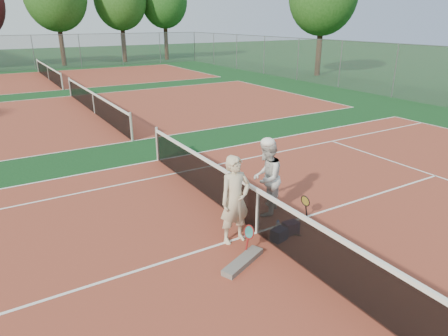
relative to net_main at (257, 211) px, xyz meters
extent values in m
plane|color=#0F3716|center=(0.00, 0.00, -0.51)|extent=(130.00, 130.00, 0.00)
cube|color=brown|center=(0.00, 0.00, -0.51)|extent=(23.77, 10.97, 0.01)
cube|color=brown|center=(0.00, 13.50, -0.51)|extent=(23.77, 10.97, 0.01)
cube|color=brown|center=(0.00, 27.00, -0.51)|extent=(23.77, 10.97, 0.01)
imported|color=beige|center=(-0.57, -0.02, 0.41)|extent=(0.67, 0.44, 1.84)
imported|color=silver|center=(0.72, 0.67, 0.38)|extent=(1.10, 1.07, 1.78)
cube|color=black|center=(0.22, -0.48, -0.38)|extent=(0.37, 0.30, 0.26)
cube|color=black|center=(0.60, -0.39, -0.38)|extent=(0.34, 0.24, 0.27)
cube|color=#615C58|center=(-0.90, -0.82, -0.45)|extent=(1.07, 0.64, 0.11)
cylinder|color=#C9DFFF|center=(0.34, -0.28, -0.36)|extent=(0.09, 0.09, 0.30)
cylinder|color=#382314|center=(2.94, 36.69, 2.05)|extent=(0.44, 0.44, 5.13)
cylinder|color=#382314|center=(9.20, 37.03, 1.96)|extent=(0.44, 0.44, 4.95)
cylinder|color=#382314|center=(14.07, 37.14, 1.95)|extent=(0.44, 0.44, 4.91)
ellipsoid|color=#184A15|center=(14.07, 37.14, 5.63)|extent=(4.95, 4.95, 5.70)
cylinder|color=#382314|center=(19.07, 18.30, 1.91)|extent=(0.44, 0.44, 4.84)
camera|label=1|loc=(-4.49, -6.07, 3.79)|focal=32.00mm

